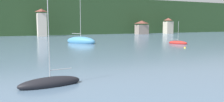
# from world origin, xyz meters

# --- Properties ---
(shore_building_westcentral) EXTENTS (3.19, 3.53, 9.68)m
(shore_building_westcentral) POSITION_xyz_m (0.00, 101.12, 4.72)
(shore_building_westcentral) COLOR beige
(shore_building_westcentral) RESTS_ON ground_plane
(shore_building_central) EXTENTS (5.20, 3.74, 5.74)m
(shore_building_central) POSITION_xyz_m (41.26, 101.22, 2.79)
(shore_building_central) COLOR gray
(shore_building_central) RESTS_ON ground_plane
(shore_building_eastcentral) EXTENTS (3.59, 3.38, 6.99)m
(shore_building_eastcentral) POSITION_xyz_m (55.01, 101.05, 3.39)
(shore_building_eastcentral) COLOR #BCB29E
(shore_building_eastcentral) RESTS_ON ground_plane
(sailboat_mid_2) EXTENTS (4.81, 1.86, 6.65)m
(sailboat_mid_2) POSITION_xyz_m (-8.75, 32.89, 0.22)
(sailboat_mid_2) COLOR black
(sailboat_mid_2) RESTS_ON ground_plane
(sailboat_far_4) EXTENTS (3.15, 4.42, 5.34)m
(sailboat_far_4) POSITION_xyz_m (23.72, 57.20, 0.23)
(sailboat_far_4) COLOR red
(sailboat_far_4) RESTS_ON ground_plane
(sailboat_far_6) EXTENTS (6.38, 7.66, 11.41)m
(sailboat_far_6) POSITION_xyz_m (4.14, 67.69, 0.50)
(sailboat_far_6) COLOR teal
(sailboat_far_6) RESTS_ON ground_plane
(mooring_buoy_near) EXTENTS (0.39, 0.39, 0.39)m
(mooring_buoy_near) POSITION_xyz_m (19.05, 49.65, 0.00)
(mooring_buoy_near) COLOR yellow
(mooring_buoy_near) RESTS_ON ground_plane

